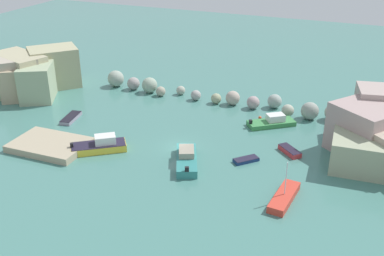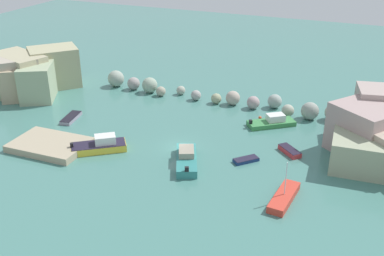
{
  "view_description": "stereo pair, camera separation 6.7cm",
  "coord_description": "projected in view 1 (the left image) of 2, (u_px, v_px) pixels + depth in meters",
  "views": [
    {
      "loc": [
        20.64,
        -45.22,
        26.06
      ],
      "look_at": [
        0.0,
        3.9,
        1.0
      ],
      "focal_mm": 43.16,
      "sensor_mm": 36.0,
      "label": 1
    },
    {
      "loc": [
        20.7,
        -45.19,
        26.06
      ],
      "look_at": [
        0.0,
        3.9,
        1.0
      ],
      "focal_mm": 43.16,
      "sensor_mm": 36.0,
      "label": 2
    }
  ],
  "objects": [
    {
      "name": "stone_dock",
      "position": [
        50.0,
        145.0,
        55.87
      ],
      "size": [
        9.11,
        6.29,
        0.85
      ],
      "primitive_type": "cube",
      "rotation": [
        0.0,
        0.0,
        0.02
      ],
      "color": "tan",
      "rests_on": "ground"
    },
    {
      "name": "moored_boat_3",
      "position": [
        187.0,
        159.0,
        52.34
      ],
      "size": [
        4.8,
        7.05,
        1.65
      ],
      "rotation": [
        0.0,
        0.0,
        1.99
      ],
      "color": "teal",
      "rests_on": "cove_water"
    },
    {
      "name": "cliff_headland_left",
      "position": [
        28.0,
        76.0,
        72.11
      ],
      "size": [
        14.92,
        14.8,
        6.38
      ],
      "color": "tan",
      "rests_on": "ground"
    },
    {
      "name": "rock_breakwater",
      "position": [
        234.0,
        98.0,
        67.94
      ],
      "size": [
        42.86,
        4.34,
        2.65
      ],
      "color": "#94A091",
      "rests_on": "ground"
    },
    {
      "name": "moored_boat_2",
      "position": [
        246.0,
        160.0,
        52.96
      ],
      "size": [
        2.86,
        2.93,
        0.42
      ],
      "rotation": [
        0.0,
        0.0,
        3.96
      ],
      "color": "navy",
      "rests_on": "cove_water"
    },
    {
      "name": "moored_boat_0",
      "position": [
        71.0,
        118.0,
        63.59
      ],
      "size": [
        2.23,
        4.32,
        0.53
      ],
      "rotation": [
        0.0,
        0.0,
        1.76
      ],
      "color": "gray",
      "rests_on": "cove_water"
    },
    {
      "name": "moored_boat_6",
      "position": [
        290.0,
        151.0,
        54.7
      ],
      "size": [
        3.16,
        3.06,
        0.64
      ],
      "rotation": [
        0.0,
        0.0,
        2.39
      ],
      "color": "#C73439",
      "rests_on": "cove_water"
    },
    {
      "name": "moored_boat_5",
      "position": [
        100.0,
        146.0,
        55.2
      ],
      "size": [
        6.63,
        5.76,
        1.91
      ],
      "rotation": [
        0.0,
        0.0,
        0.63
      ],
      "color": "yellow",
      "rests_on": "cove_water"
    },
    {
      "name": "moored_boat_1",
      "position": [
        272.0,
        122.0,
        61.78
      ],
      "size": [
        6.38,
        5.62,
        1.56
      ],
      "rotation": [
        0.0,
        0.0,
        0.65
      ],
      "color": "#3C8648",
      "rests_on": "cove_water"
    },
    {
      "name": "cove_water",
      "position": [
        180.0,
        148.0,
        56.05
      ],
      "size": [
        160.0,
        160.0,
        0.0
      ],
      "primitive_type": "plane",
      "color": "#467C73",
      "rests_on": "ground"
    },
    {
      "name": "channel_buoy",
      "position": [
        260.0,
        118.0,
        63.73
      ],
      "size": [
        0.46,
        0.46,
        0.46
      ],
      "primitive_type": "sphere",
      "color": "#E04C28",
      "rests_on": "cove_water"
    },
    {
      "name": "moored_boat_4",
      "position": [
        284.0,
        197.0,
        45.73
      ],
      "size": [
        2.17,
        5.88,
        4.33
      ],
      "rotation": [
        0.0,
        0.0,
        4.62
      ],
      "color": "red",
      "rests_on": "cove_water"
    }
  ]
}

